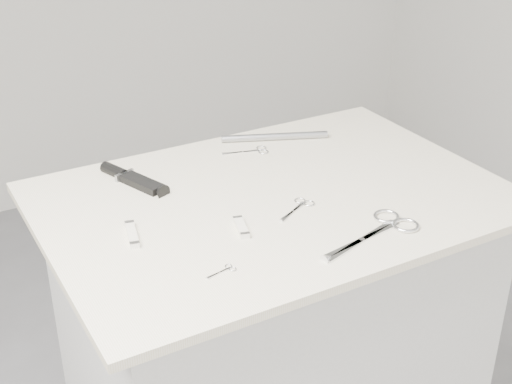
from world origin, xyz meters
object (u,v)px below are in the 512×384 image
large_shears (384,228)px  embroidery_scissors_b (253,151)px  pocket_knife_a (132,234)px  metal_rail (275,137)px  sheathed_knife (129,178)px  tiny_scissors (224,271)px  plinth (272,362)px  pocket_knife_b (241,227)px  embroidery_scissors_a (299,206)px

large_shears → embroidery_scissors_b: large_shears is taller
embroidery_scissors_b → pocket_knife_a: size_ratio=1.19×
pocket_knife_a → metal_rail: metal_rail is taller
sheathed_knife → metal_rail: (0.41, 0.04, 0.00)m
large_shears → tiny_scissors: 0.35m
large_shears → embroidery_scissors_b: bearing=82.4°
plinth → pocket_knife_b: bearing=-144.8°
plinth → pocket_knife_a: pocket_knife_a is taller
plinth → large_shears: size_ratio=3.70×
embroidery_scissors_b → sheathed_knife: 0.33m
pocket_knife_b → metal_rail: size_ratio=0.28×
pocket_knife_a → embroidery_scissors_a: bearing=-85.8°
plinth → sheathed_knife: bearing=138.4°
pocket_knife_b → plinth: bearing=-39.4°
large_shears → tiny_scissors: bearing=163.4°
embroidery_scissors_b → pocket_knife_a: (-0.41, -0.24, 0.00)m
large_shears → sheathed_knife: (-0.37, 0.46, 0.00)m
embroidery_scissors_b → large_shears: bearing=-69.0°
plinth → pocket_knife_a: size_ratio=9.31×
embroidery_scissors_a → tiny_scissors: same height
embroidery_scissors_a → pocket_knife_b: bearing=160.8°
large_shears → metal_rail: bearing=72.4°
plinth → pocket_knife_a: (-0.33, -0.01, 0.48)m
pocket_knife_a → metal_rail: 0.56m
embroidery_scissors_b → embroidery_scissors_a: bearing=-84.9°
embroidery_scissors_a → pocket_knife_a: bearing=142.9°
plinth → embroidery_scissors_b: embroidery_scissors_b is taller
sheathed_knife → pocket_knife_a: (-0.08, -0.24, -0.00)m
tiny_scissors → metal_rail: bearing=39.7°
pocket_knife_a → pocket_knife_b: 0.22m
embroidery_scissors_a → sheathed_knife: size_ratio=0.57×
embroidery_scissors_a → sheathed_knife: (-0.27, 0.30, 0.01)m
plinth → large_shears: 0.54m
pocket_knife_a → pocket_knife_b: bearing=-98.5°
embroidery_scissors_a → metal_rail: (0.14, 0.34, 0.01)m
embroidery_scissors_a → embroidery_scissors_b: bearing=51.8°
plinth → sheathed_knife: sheathed_knife is taller
metal_rail → embroidery_scissors_a: bearing=-112.5°
plinth → tiny_scissors: tiny_scissors is taller
large_shears → embroidery_scissors_a: bearing=108.6°
pocket_knife_b → embroidery_scissors_b: bearing=-17.4°
plinth → metal_rail: size_ratio=3.29×
sheathed_knife → pocket_knife_b: (0.12, -0.32, -0.00)m
plinth → metal_rail: metal_rail is taller
embroidery_scissors_a → embroidery_scissors_b: size_ratio=0.93×
plinth → sheathed_knife: (-0.25, 0.22, 0.48)m
embroidery_scissors_b → metal_rail: size_ratio=0.42×
embroidery_scissors_a → embroidery_scissors_b: (0.06, 0.30, 0.00)m
plinth → pocket_knife_b: size_ratio=11.57×
large_shears → tiny_scissors: size_ratio=3.93×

